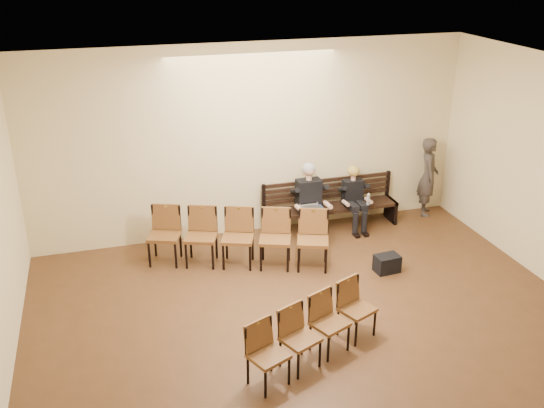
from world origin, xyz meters
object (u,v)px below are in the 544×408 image
at_px(chair_row_front, 238,238).
at_px(chair_row_back, 315,331).
at_px(passerby, 429,171).
at_px(bench, 330,217).
at_px(seated_woman, 354,202).
at_px(bag, 387,264).
at_px(laptop, 311,209).
at_px(water_bottle, 368,205).
at_px(seated_man, 310,200).

height_order(chair_row_front, chair_row_back, chair_row_front).
bearing_deg(chair_row_front, passerby, 34.36).
xyz_separation_m(bench, chair_row_front, (-2.02, -0.91, 0.26)).
bearing_deg(seated_woman, bag, -94.68).
height_order(bench, laptop, laptop).
distance_m(seated_woman, chair_row_front, 2.56).
height_order(bag, passerby, passerby).
xyz_separation_m(passerby, chair_row_front, (-4.10, -1.01, -0.42)).
distance_m(laptop, passerby, 2.63).
relative_size(water_bottle, chair_row_front, 0.08).
height_order(bench, water_bottle, water_bottle).
distance_m(water_bottle, passerby, 1.61).
bearing_deg(seated_woman, passerby, 7.55).
distance_m(bench, bag, 1.86).
bearing_deg(chair_row_back, passerby, 21.38).
bearing_deg(water_bottle, laptop, 174.92).
bearing_deg(seated_woman, bench, 164.00).
height_order(seated_woman, chair_row_back, seated_woman).
distance_m(bag, chair_row_front, 2.50).
distance_m(bench, seated_man, 0.66).
height_order(laptop, passerby, passerby).
distance_m(seated_woman, passerby, 1.71).
bearing_deg(chair_row_front, laptop, 43.19).
xyz_separation_m(water_bottle, chair_row_back, (-2.23, -3.28, -0.15)).
bearing_deg(laptop, seated_man, 84.37).
relative_size(seated_man, water_bottle, 5.94).
relative_size(bench, chair_row_back, 1.30).
bearing_deg(laptop, bag, -53.68).
relative_size(chair_row_front, chair_row_back, 1.50).
distance_m(water_bottle, chair_row_front, 2.66).
relative_size(seated_man, passerby, 0.74).
relative_size(bag, chair_row_back, 0.20).
distance_m(seated_woman, water_bottle, 0.30).
bearing_deg(laptop, bench, 38.25).
xyz_separation_m(bench, seated_man, (-0.46, -0.12, 0.45)).
distance_m(seated_man, seated_woman, 0.89).
height_order(seated_woman, laptop, seated_woman).
relative_size(water_bottle, chair_row_back, 0.11).
relative_size(water_bottle, bag, 0.57).
relative_size(bench, water_bottle, 11.48).
xyz_separation_m(seated_woman, water_bottle, (0.16, -0.25, 0.02)).
bearing_deg(passerby, chair_row_back, 159.94).
bearing_deg(water_bottle, seated_man, 166.36).
xyz_separation_m(laptop, bag, (0.78, -1.56, -0.43)).
xyz_separation_m(laptop, water_bottle, (1.09, -0.10, -0.02)).
bearing_deg(chair_row_front, chair_row_back, -61.87).
bearing_deg(chair_row_back, seated_man, 47.59).
bearing_deg(chair_row_front, bench, 44.74).
distance_m(laptop, chair_row_front, 1.64).
distance_m(seated_woman, bag, 1.77).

